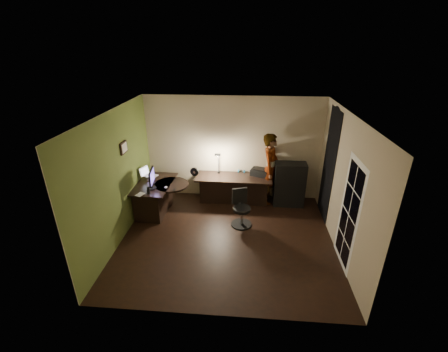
# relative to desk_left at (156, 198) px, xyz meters

# --- Properties ---
(floor) EXTENTS (4.50, 4.00, 0.01)m
(floor) POSITION_rel_desk_left_xyz_m (1.83, -0.97, -0.39)
(floor) COLOR black
(floor) RESTS_ON ground
(ceiling) EXTENTS (4.50, 4.00, 0.01)m
(ceiling) POSITION_rel_desk_left_xyz_m (1.83, -0.97, 2.32)
(ceiling) COLOR silver
(ceiling) RESTS_ON floor
(wall_back) EXTENTS (4.50, 0.01, 2.70)m
(wall_back) POSITION_rel_desk_left_xyz_m (1.83, 1.03, 0.96)
(wall_back) COLOR tan
(wall_back) RESTS_ON floor
(wall_front) EXTENTS (4.50, 0.01, 2.70)m
(wall_front) POSITION_rel_desk_left_xyz_m (1.83, -2.98, 0.96)
(wall_front) COLOR tan
(wall_front) RESTS_ON floor
(wall_left) EXTENTS (0.01, 4.00, 2.70)m
(wall_left) POSITION_rel_desk_left_xyz_m (-0.42, -0.97, 0.96)
(wall_left) COLOR tan
(wall_left) RESTS_ON floor
(wall_right) EXTENTS (0.01, 4.00, 2.70)m
(wall_right) POSITION_rel_desk_left_xyz_m (4.08, -0.97, 0.96)
(wall_right) COLOR tan
(wall_right) RESTS_ON floor
(green_wall_overlay) EXTENTS (0.00, 4.00, 2.70)m
(green_wall_overlay) POSITION_rel_desk_left_xyz_m (-0.41, -0.97, 0.96)
(green_wall_overlay) COLOR #4E6026
(green_wall_overlay) RESTS_ON floor
(arched_doorway) EXTENTS (0.01, 0.90, 2.60)m
(arched_doorway) POSITION_rel_desk_left_xyz_m (4.07, 0.18, 0.91)
(arched_doorway) COLOR black
(arched_doorway) RESTS_ON floor
(french_door) EXTENTS (0.02, 0.92, 2.10)m
(french_door) POSITION_rel_desk_left_xyz_m (4.07, -1.52, 0.66)
(french_door) COLOR white
(french_door) RESTS_ON floor
(framed_picture) EXTENTS (0.04, 0.30, 0.25)m
(framed_picture) POSITION_rel_desk_left_xyz_m (-0.39, -0.52, 1.46)
(framed_picture) COLOR black
(framed_picture) RESTS_ON wall_left
(desk_left) EXTENTS (0.89, 1.38, 0.78)m
(desk_left) POSITION_rel_desk_left_xyz_m (0.00, 0.00, 0.00)
(desk_left) COLOR black
(desk_left) RESTS_ON floor
(desk_right) EXTENTS (1.94, 0.70, 0.72)m
(desk_right) POSITION_rel_desk_left_xyz_m (1.88, 0.66, -0.03)
(desk_right) COLOR black
(desk_right) RESTS_ON floor
(cabinet) EXTENTS (0.77, 0.39, 1.15)m
(cabinet) POSITION_rel_desk_left_xyz_m (3.30, 0.63, 0.19)
(cabinet) COLOR black
(cabinet) RESTS_ON floor
(laptop_stand) EXTENTS (0.27, 0.25, 0.09)m
(laptop_stand) POSITION_rel_desk_left_xyz_m (-0.13, 0.20, 0.45)
(laptop_stand) COLOR silver
(laptop_stand) RESTS_ON desk_left
(laptop) EXTENTS (0.42, 0.40, 0.23)m
(laptop) POSITION_rel_desk_left_xyz_m (-0.13, 0.20, 0.60)
(laptop) COLOR silver
(laptop) RESTS_ON laptop_stand
(monitor) EXTENTS (0.17, 0.52, 0.33)m
(monitor) POSITION_rel_desk_left_xyz_m (0.04, -0.29, 0.57)
(monitor) COLOR black
(monitor) RESTS_ON desk_left
(mouse) EXTENTS (0.07, 0.10, 0.04)m
(mouse) POSITION_rel_desk_left_xyz_m (0.36, -0.25, 0.42)
(mouse) COLOR silver
(mouse) RESTS_ON desk_left
(phone) EXTENTS (0.07, 0.13, 0.01)m
(phone) POSITION_rel_desk_left_xyz_m (0.58, -0.34, 0.41)
(phone) COLOR black
(phone) RESTS_ON desk_left
(pen) EXTENTS (0.03, 0.15, 0.01)m
(pen) POSITION_rel_desk_left_xyz_m (-0.01, -0.50, 0.41)
(pen) COLOR black
(pen) RESTS_ON desk_left
(speaker) EXTENTS (0.07, 0.07, 0.16)m
(speaker) POSITION_rel_desk_left_xyz_m (0.05, -0.54, 0.49)
(speaker) COLOR black
(speaker) RESTS_ON desk_left
(notepad) EXTENTS (0.20, 0.23, 0.01)m
(notepad) POSITION_rel_desk_left_xyz_m (-0.13, -0.62, 0.41)
(notepad) COLOR silver
(notepad) RESTS_ON desk_left
(desk_fan) EXTENTS (0.24, 0.16, 0.34)m
(desk_fan) POSITION_rel_desk_left_xyz_m (0.92, 0.41, 0.49)
(desk_fan) COLOR black
(desk_fan) RESTS_ON desk_right
(headphones) EXTENTS (0.21, 0.13, 0.09)m
(headphones) POSITION_rel_desk_left_xyz_m (2.07, 0.97, 0.37)
(headphones) COLOR #186493
(headphones) RESTS_ON desk_right
(printer) EXTENTS (0.52, 0.46, 0.19)m
(printer) POSITION_rel_desk_left_xyz_m (2.55, 0.83, 0.42)
(printer) COLOR black
(printer) RESTS_ON desk_right
(desk_lamp) EXTENTS (0.26, 0.34, 0.67)m
(desk_lamp) POSITION_rel_desk_left_xyz_m (1.48, 0.86, 0.66)
(desk_lamp) COLOR black
(desk_lamp) RESTS_ON desk_right
(office_chair) EXTENTS (0.61, 0.61, 0.86)m
(office_chair) POSITION_rel_desk_left_xyz_m (2.13, -0.43, 0.04)
(office_chair) COLOR black
(office_chair) RESTS_ON floor
(person) EXTENTS (0.61, 0.76, 1.85)m
(person) POSITION_rel_desk_left_xyz_m (2.81, 0.78, 0.54)
(person) COLOR #D8A88C
(person) RESTS_ON floor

